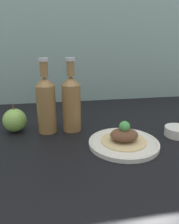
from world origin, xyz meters
The scene contains 8 objects.
ground_plane centered at (0.00, 0.00, -2.00)cm, with size 180.00×110.00×4.00cm, color black.
wall_backsplash centered at (0.00, 53.50, 40.00)cm, with size 180.00×3.00×80.00cm.
plate centered at (9.31, -3.99, 0.90)cm, with size 22.89×22.89×1.68cm.
plated_food centered at (9.31, -3.99, 3.56)cm, with size 14.84×14.84×7.01cm.
cider_bottle_left centered at (-15.29, 11.83, 11.05)cm, with size 6.91×6.91×27.10cm.
cider_bottle_right centered at (-6.09, 11.83, 11.05)cm, with size 6.91×6.91×27.10cm.
apple centered at (-27.29, 14.31, 4.36)cm, with size 8.70×8.70×10.37cm.
dipping_bowl centered at (30.61, -0.22, 1.62)cm, with size 8.86×8.86×3.24cm.
Camera 1 is at (-12.71, -65.63, 33.13)cm, focal length 35.00 mm.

